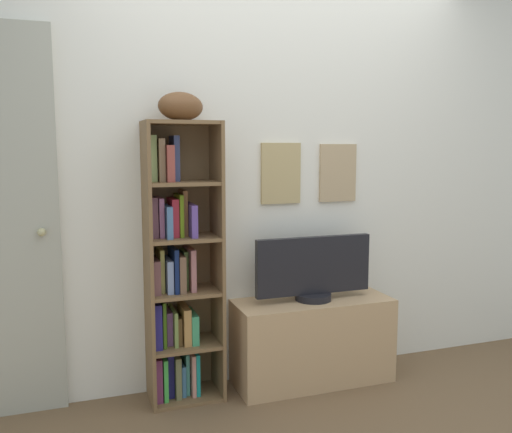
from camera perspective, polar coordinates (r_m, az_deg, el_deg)
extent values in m
cube|color=silver|center=(3.37, 1.84, 4.31)|extent=(4.80, 0.06, 2.54)
cube|color=tan|center=(3.34, 2.62, 4.54)|extent=(0.25, 0.02, 0.37)
cube|color=gray|center=(3.34, 2.65, 4.54)|extent=(0.20, 0.01, 0.32)
cube|color=tan|center=(3.51, 8.57, 4.55)|extent=(0.25, 0.02, 0.36)
cube|color=gray|center=(3.50, 8.61, 4.54)|extent=(0.20, 0.01, 0.31)
cube|color=brown|center=(3.07, -11.23, -5.11)|extent=(0.02, 0.28, 1.59)
cube|color=brown|center=(3.14, -4.06, -4.68)|extent=(0.02, 0.28, 1.59)
cube|color=brown|center=(3.23, -8.10, -4.40)|extent=(0.42, 0.01, 1.59)
cube|color=brown|center=(3.35, -7.36, -18.09)|extent=(0.38, 0.27, 0.02)
cube|color=brown|center=(3.23, -7.45, -13.13)|extent=(0.38, 0.27, 0.02)
cube|color=brown|center=(3.14, -7.55, -7.84)|extent=(0.38, 0.27, 0.02)
cube|color=brown|center=(3.07, -7.65, -2.26)|extent=(0.38, 0.27, 0.02)
cube|color=brown|center=(3.04, -7.75, 3.50)|extent=(0.38, 0.27, 0.02)
cube|color=brown|center=(3.03, -7.85, 9.71)|extent=(0.38, 0.27, 0.02)
cube|color=#703057|center=(3.29, -10.39, -16.05)|extent=(0.04, 0.22, 0.25)
cube|color=green|center=(3.30, -9.71, -16.05)|extent=(0.02, 0.22, 0.24)
cube|color=navy|center=(3.32, -9.14, -15.79)|extent=(0.04, 0.17, 0.25)
cube|color=#686A44|center=(3.31, -8.43, -15.92)|extent=(0.03, 0.21, 0.24)
cube|color=teal|center=(3.34, -7.86, -16.28)|extent=(0.02, 0.19, 0.18)
cube|color=teal|center=(3.34, -7.44, -15.71)|extent=(0.02, 0.17, 0.24)
cube|color=tan|center=(3.33, -6.88, -15.75)|extent=(0.02, 0.21, 0.25)
cube|color=teal|center=(3.34, -6.46, -15.68)|extent=(0.02, 0.20, 0.25)
cube|color=navy|center=(3.18, -10.47, -10.90)|extent=(0.04, 0.22, 0.26)
cube|color=#365913|center=(3.19, -9.83, -10.76)|extent=(0.02, 0.20, 0.26)
cube|color=#6E4274|center=(3.23, -9.26, -11.22)|extent=(0.03, 0.17, 0.19)
cube|color=olive|center=(3.21, -8.68, -11.23)|extent=(0.02, 0.21, 0.20)
cube|color=brown|center=(3.23, -8.26, -11.48)|extent=(0.02, 0.19, 0.16)
cube|color=#AC7D44|center=(3.22, -7.53, -11.05)|extent=(0.04, 0.21, 0.21)
cube|color=#3A9464|center=(3.23, -6.76, -11.33)|extent=(0.04, 0.22, 0.17)
cube|color=brown|center=(3.11, -10.61, -6.05)|extent=(0.04, 0.21, 0.19)
cube|color=#A6A04F|center=(3.13, -10.00, -5.46)|extent=(0.02, 0.17, 0.24)
cube|color=#7588B4|center=(3.12, -9.27, -6.01)|extent=(0.03, 0.21, 0.18)
cube|color=#101F4D|center=(3.12, -8.65, -5.42)|extent=(0.02, 0.22, 0.25)
cube|color=brown|center=(3.12, -8.04, -5.76)|extent=(0.04, 0.23, 0.21)
cube|color=#507338|center=(3.16, -7.57, -5.46)|extent=(0.02, 0.15, 0.22)
cube|color=#996061|center=(3.14, -6.94, -5.38)|extent=(0.03, 0.21, 0.24)
cube|color=#673F4F|center=(3.07, -10.81, -0.03)|extent=(0.04, 0.17, 0.22)
cube|color=#955B86|center=(3.08, -10.08, -0.05)|extent=(0.03, 0.18, 0.22)
cube|color=#456C9B|center=(3.06, -9.35, -0.47)|extent=(0.03, 0.22, 0.18)
cube|color=#A62434|center=(3.09, -8.69, -0.06)|extent=(0.04, 0.18, 0.21)
cube|color=#587612|center=(3.09, -8.09, 0.17)|extent=(0.02, 0.19, 0.24)
cube|color=brown|center=(3.11, -7.64, 0.42)|extent=(0.02, 0.15, 0.26)
cube|color=#5C4294|center=(3.08, -6.88, -0.33)|extent=(0.03, 0.23, 0.18)
cube|color=#94AE66|center=(3.05, -10.95, 6.01)|extent=(0.04, 0.16, 0.25)
cube|color=#83684B|center=(3.05, -10.07, 5.85)|extent=(0.03, 0.18, 0.23)
cube|color=brown|center=(3.04, -9.24, 5.54)|extent=(0.04, 0.22, 0.20)
cube|color=navy|center=(3.08, -8.55, 6.05)|extent=(0.03, 0.16, 0.25)
ellipsoid|color=brown|center=(3.04, -7.88, 11.36)|extent=(0.32, 0.26, 0.15)
cube|color=tan|center=(3.45, 5.95, -12.82)|extent=(0.97, 0.37, 0.52)
cube|color=#866C4D|center=(3.30, 7.30, -13.80)|extent=(0.87, 0.01, 0.33)
cylinder|color=black|center=(3.37, 6.01, -8.35)|extent=(0.22, 0.22, 0.04)
cube|color=black|center=(3.32, 6.06, -5.11)|extent=(0.74, 0.04, 0.35)
cube|color=silver|center=(3.31, 6.15, -5.16)|extent=(0.70, 0.01, 0.31)
sphere|color=tan|center=(3.08, -21.56, -1.55)|extent=(0.04, 0.04, 0.04)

